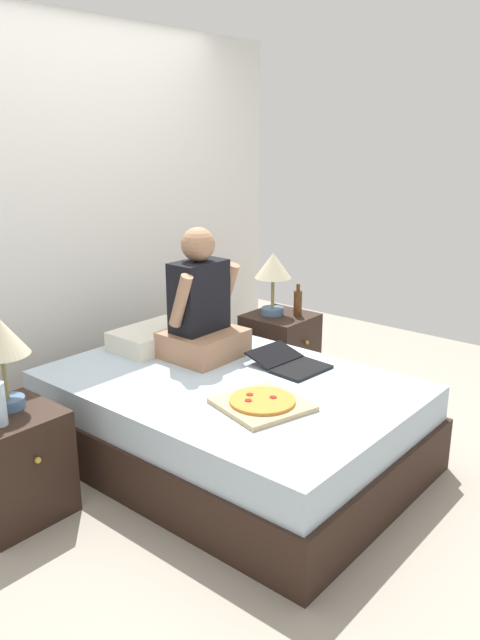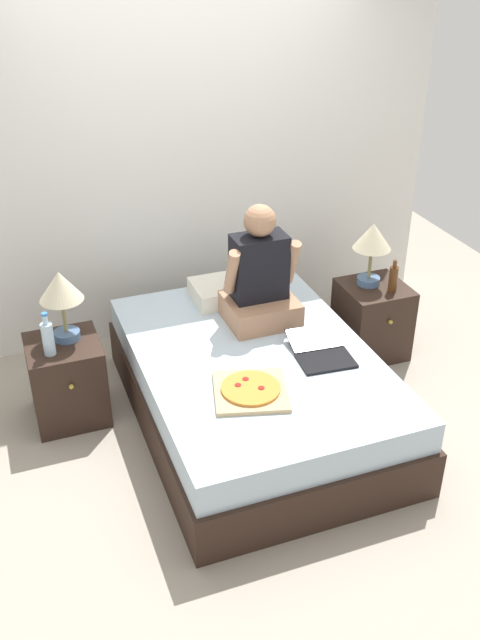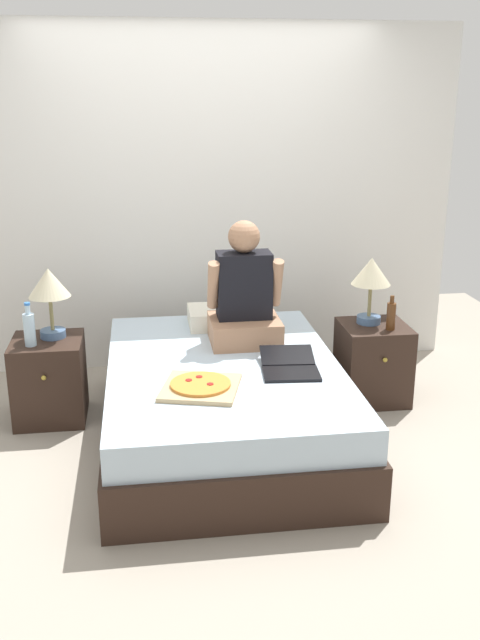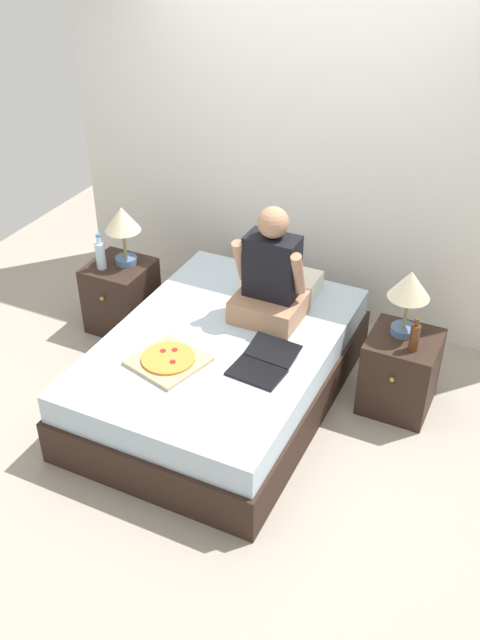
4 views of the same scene
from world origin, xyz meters
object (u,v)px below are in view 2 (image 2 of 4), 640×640
(water_bottle, at_px, (142,303))
(lamp_on_right_nightstand, at_px, (470,251))
(beer_bottle, at_px, (488,290))
(laptop, at_px, (375,363))
(nightstand_right, at_px, (467,334))
(lamp_on_left_nightstand, at_px, (160,263))
(pizza_box, at_px, (304,378))
(nightstand_left, at_px, (163,351))
(person_seated, at_px, (346,302))
(bed, at_px, (329,391))

(water_bottle, relative_size, lamp_on_right_nightstand, 0.61)
(beer_bottle, bearing_deg, laptop, -146.91)
(nightstand_right, distance_m, beer_bottle, 0.40)
(lamp_on_left_nightstand, xyz_separation_m, pizza_box, (0.85, -0.84, -0.42))
(nightstand_left, distance_m, lamp_on_right_nightstand, 2.20)
(pizza_box, bearing_deg, lamp_on_right_nightstand, 34.57)
(nightstand_left, xyz_separation_m, laptop, (1.33, -0.67, 0.20))
(water_bottle, bearing_deg, nightstand_right, 2.32)
(pizza_box, bearing_deg, laptop, 14.69)
(person_seated, bearing_deg, laptop, -66.38)
(person_seated, bearing_deg, nightstand_left, 162.79)
(bed, relative_size, beer_bottle, 8.35)
(bed, xyz_separation_m, nightstand_left, (-1.07, 0.54, 0.06))
(laptop, bearing_deg, bed, 153.21)
(lamp_on_left_nightstand, bearing_deg, lamp_on_right_nightstand, 0.00)
(bed, relative_size, lamp_on_left_nightstand, 4.27)
(bed, height_order, nightstand_left, nightstand_left)
(nightstand_left, height_order, lamp_on_left_nightstand, lamp_on_left_nightstand)
(nightstand_left, relative_size, beer_bottle, 2.52)
(water_bottle, bearing_deg, pizza_box, -35.74)
(lamp_on_left_nightstand, xyz_separation_m, laptop, (1.29, -0.72, -0.42))
(lamp_on_right_nightstand, distance_m, pizza_box, 1.54)
(lamp_on_left_nightstand, height_order, lamp_on_right_nightstand, same)
(nightstand_left, bearing_deg, bed, -26.99)
(nightstand_right, relative_size, laptop, 1.34)
(water_bottle, bearing_deg, beer_bottle, -0.25)
(pizza_box, bearing_deg, person_seated, 54.22)
(lamp_on_left_nightstand, xyz_separation_m, lamp_on_right_nightstand, (2.07, 0.00, 0.00))
(person_seated, xyz_separation_m, pizza_box, (-0.30, -0.42, -0.27))
(laptop, bearing_deg, nightstand_left, 153.05)
(nightstand_left, height_order, pizza_box, nightstand_left)
(lamp_on_left_nightstand, xyz_separation_m, person_seated, (1.15, -0.42, -0.15))
(bed, bearing_deg, nightstand_left, 153.01)
(bed, height_order, water_bottle, water_bottle)
(lamp_on_left_nightstand, relative_size, nightstand_right, 0.78)
(nightstand_left, xyz_separation_m, lamp_on_left_nightstand, (0.04, 0.05, 0.62))
(bed, height_order, person_seated, person_seated)
(bed, height_order, nightstand_right, nightstand_right)
(water_bottle, distance_m, nightstand_right, 2.26)
(person_seated, bearing_deg, pizza_box, -125.78)
(nightstand_right, bearing_deg, laptop, -140.28)
(nightstand_right, xyz_separation_m, pizza_box, (-1.25, -0.79, 0.20))
(water_bottle, relative_size, laptop, 0.64)
(water_bottle, relative_size, person_seated, 0.35)
(water_bottle, xyz_separation_m, person_seated, (1.27, -0.28, 0.06))
(nightstand_right, bearing_deg, lamp_on_right_nightstand, 120.94)
(laptop, bearing_deg, pizza_box, -165.31)
(beer_bottle, height_order, laptop, beer_bottle)
(beer_bottle, bearing_deg, lamp_on_left_nightstand, 176.04)
(person_seated, relative_size, pizza_box, 1.69)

